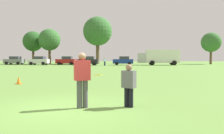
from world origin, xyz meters
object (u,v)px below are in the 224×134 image
player_defender (129,83)px  box_truck (159,57)px  player_thrower (82,77)px  frisbee (98,75)px  parked_car_mid_left (39,61)px  parked_car_near_right (123,61)px  bystander_sideline_watcher (105,61)px  parked_car_near_left (14,60)px  parked_car_mid_right (88,61)px  traffic_cone (19,80)px  parked_car_center (66,61)px

player_defender → box_truck: (5.46, 41.63, 0.95)m
player_thrower → frisbee: bearing=21.3°
player_thrower → player_defender: (1.51, 0.26, -0.22)m
parked_car_mid_left → parked_car_near_right: bearing=2.2°
parked_car_near_right → bystander_sideline_watcher: (-3.42, -3.81, -0.02)m
player_thrower → parked_car_near_left: size_ratio=0.43×
player_thrower → parked_car_near_left: bearing=120.5°
player_defender → frisbee: (-1.01, -0.07, 0.27)m
frisbee → parked_car_near_right: size_ratio=0.06×
parked_car_mid_left → bystander_sideline_watcher: parked_car_mid_left is taller
player_thrower → parked_car_mid_left: parked_car_mid_left is taller
box_truck → bystander_sideline_watcher: (-10.88, -4.61, -0.85)m
parked_car_mid_right → parked_car_mid_left: bearing=175.6°
box_truck → parked_car_near_right: bearing=-173.9°
player_defender → traffic_cone: 9.20m
frisbee → parked_car_mid_right: size_ratio=0.06×
traffic_cone → parked_car_near_right: 35.15m
traffic_cone → player_defender: bearing=-41.0°
frisbee → parked_car_near_right: bearing=91.4°
bystander_sideline_watcher → player_thrower: bearing=-84.0°
traffic_cone → parked_car_mid_left: 36.51m
parked_car_mid_left → player_defender: bearing=-63.6°
player_defender → bystander_sideline_watcher: bystander_sideline_watcher is taller
parked_car_mid_left → box_truck: box_truck is taller
parked_car_near_right → bystander_sideline_watcher: bearing=-131.9°
player_thrower → frisbee: 0.55m
parked_car_near_left → player_defender: bearing=-57.9°
box_truck → bystander_sideline_watcher: bearing=-157.0°
parked_car_near_left → parked_car_mid_left: same height
box_truck → parked_car_mid_left: bearing=-176.7°
player_defender → parked_car_near_left: bearing=122.1°
player_thrower → box_truck: (6.98, 41.89, 0.73)m
parked_car_center → parked_car_mid_left: bearing=-167.2°
traffic_cone → parked_car_near_left: 40.11m
player_thrower → parked_car_near_right: bearing=90.7°
player_thrower → bystander_sideline_watcher: player_thrower is taller
player_defender → box_truck: 41.99m
player_defender → parked_car_near_right: 40.88m
parked_car_mid_right → box_truck: (14.54, 2.30, 0.83)m
player_defender → parked_car_mid_right: bearing=103.0°
box_truck → frisbee: bearing=-98.8°
parked_car_near_left → parked_car_mid_right: bearing=-6.8°
traffic_cone → parked_car_mid_left: bearing=110.8°
traffic_cone → box_truck: box_truck is taller
player_thrower → parked_car_mid_right: parked_car_mid_right is taller
player_defender → parked_car_center: (-14.32, 41.42, 0.12)m
traffic_cone → parked_car_near_left: size_ratio=0.11×
traffic_cone → box_truck: size_ratio=0.06×
parked_car_near_left → parked_car_near_right: same height
player_thrower → parked_car_center: parked_car_center is taller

